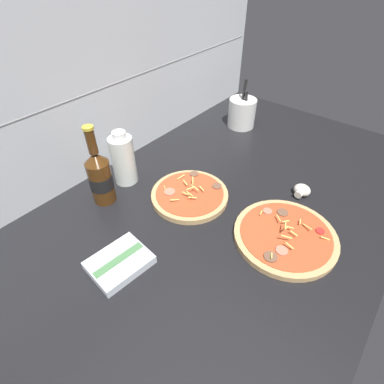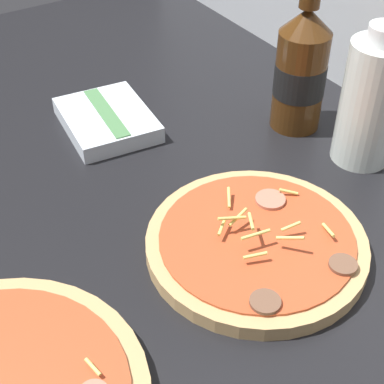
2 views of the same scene
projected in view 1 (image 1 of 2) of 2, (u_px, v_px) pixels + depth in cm
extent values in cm
cube|color=black|center=(222.00, 213.00, 91.52)|extent=(160.00, 90.00, 2.50)
cube|color=silver|center=(110.00, 85.00, 94.53)|extent=(160.00, 1.00, 60.00)
cube|color=gray|center=(111.00, 85.00, 94.26)|extent=(156.80, 0.16, 0.30)
cylinder|color=tan|center=(285.00, 236.00, 81.79)|extent=(27.96, 27.96, 1.67)
cylinder|color=#C14C28|center=(286.00, 234.00, 81.15)|extent=(24.61, 24.61, 0.30)
cylinder|color=red|center=(320.00, 231.00, 81.46)|extent=(2.37, 2.37, 0.40)
cylinder|color=brown|center=(283.00, 212.00, 86.91)|extent=(3.21, 3.21, 0.40)
cylinder|color=#B7755B|center=(267.00, 211.00, 87.32)|extent=(2.67, 2.67, 0.40)
cylinder|color=brown|center=(271.00, 257.00, 74.94)|extent=(3.47, 3.47, 0.40)
cylinder|color=#B7755B|center=(282.00, 251.00, 76.38)|extent=(3.16, 3.16, 0.40)
cylinder|color=#EADB6B|center=(307.00, 227.00, 81.72)|extent=(1.70, 3.03, 1.27)
cylinder|color=#EADB6B|center=(286.00, 228.00, 79.42)|extent=(1.95, 0.57, 0.52)
cylinder|color=#EADB6B|center=(300.00, 222.00, 82.99)|extent=(1.96, 0.97, 0.56)
cylinder|color=#EADB6B|center=(286.00, 221.00, 82.30)|extent=(1.42, 1.76, 0.90)
cylinder|color=#EADB6B|center=(286.00, 237.00, 77.47)|extent=(1.83, 2.76, 1.08)
cylinder|color=#EADB6B|center=(294.00, 233.00, 79.49)|extent=(0.62, 2.24, 0.61)
cylinder|color=#EADB6B|center=(290.00, 246.00, 76.10)|extent=(0.49, 2.39, 0.93)
cylinder|color=#EADB6B|center=(261.00, 213.00, 86.27)|extent=(2.07, 0.76, 0.59)
cylinder|color=#EADB6B|center=(272.00, 255.00, 74.90)|extent=(2.70, 1.44, 1.15)
cylinder|color=#EADB6B|center=(325.00, 238.00, 79.22)|extent=(1.49, 2.40, 1.02)
cylinder|color=#EADB6B|center=(285.00, 226.00, 79.21)|extent=(2.94, 1.51, 0.69)
cylinder|color=#EADB6B|center=(290.00, 227.00, 80.64)|extent=(0.70, 2.06, 0.59)
cylinder|color=#EADB6B|center=(279.00, 218.00, 83.53)|extent=(2.18, 2.26, 0.74)
cylinder|color=tan|center=(190.00, 195.00, 94.62)|extent=(24.27, 24.27, 1.80)
cylinder|color=#C14C28|center=(190.00, 193.00, 93.94)|extent=(21.35, 21.35, 0.30)
cylinder|color=brown|center=(217.00, 186.00, 95.91)|extent=(3.09, 3.09, 0.40)
cylinder|color=brown|center=(194.00, 174.00, 100.84)|extent=(2.97, 2.97, 0.40)
cylinder|color=#B7755B|center=(170.00, 192.00, 93.76)|extent=(3.53, 3.53, 0.40)
cylinder|color=#EADB6B|center=(186.00, 182.00, 95.59)|extent=(0.99, 2.24, 0.96)
cylinder|color=#EADB6B|center=(191.00, 188.00, 91.78)|extent=(2.65, 1.70, 0.64)
cylinder|color=#EADB6B|center=(202.00, 189.00, 93.68)|extent=(1.22, 2.52, 0.51)
cylinder|color=#EADB6B|center=(181.00, 177.00, 98.96)|extent=(2.71, 1.28, 1.02)
cylinder|color=#EADB6B|center=(192.00, 198.00, 90.28)|extent=(1.94, 2.27, 0.58)
cylinder|color=#EADB6B|center=(190.00, 194.00, 90.41)|extent=(1.30, 3.18, 0.87)
cylinder|color=#EADB6B|center=(193.00, 180.00, 95.42)|extent=(2.52, 2.12, 1.21)
cylinder|color=#EADB6B|center=(195.00, 188.00, 92.73)|extent=(0.97, 3.35, 0.42)
cylinder|color=#EADB6B|center=(175.00, 200.00, 89.97)|extent=(2.56, 1.84, 1.00)
cylinder|color=#EADB6B|center=(187.00, 194.00, 91.05)|extent=(1.12, 2.96, 0.85)
cylinder|color=#EADB6B|center=(164.00, 187.00, 94.90)|extent=(1.64, 2.04, 0.85)
cylinder|color=#47280F|center=(101.00, 182.00, 90.05)|extent=(7.01, 7.01, 13.98)
cone|color=#47280F|center=(95.00, 158.00, 84.42)|extent=(7.01, 7.01, 3.33)
cylinder|color=#47280F|center=(91.00, 141.00, 80.93)|extent=(2.66, 2.66, 7.39)
cylinder|color=gold|center=(88.00, 128.00, 78.26)|extent=(3.06, 3.06, 0.80)
cylinder|color=black|center=(101.00, 181.00, 89.87)|extent=(7.08, 7.08, 4.47)
cylinder|color=silver|center=(123.00, 160.00, 96.69)|extent=(7.61, 7.61, 16.24)
cylinder|color=white|center=(119.00, 135.00, 90.69)|extent=(4.18, 4.18, 2.22)
cylinder|color=white|center=(299.00, 193.00, 93.83)|extent=(2.38, 2.38, 2.38)
ellipsoid|color=silver|center=(302.00, 190.00, 95.08)|extent=(4.50, 5.29, 3.70)
cylinder|color=silver|center=(242.00, 113.00, 127.25)|extent=(11.39, 11.39, 12.00)
cylinder|color=black|center=(246.00, 104.00, 123.82)|extent=(3.19, 1.63, 11.42)
cylinder|color=black|center=(243.00, 98.00, 123.15)|extent=(2.96, 1.22, 15.36)
cube|color=silver|center=(120.00, 263.00, 74.77)|extent=(15.63, 13.06, 2.40)
cube|color=#4C7F4C|center=(119.00, 259.00, 73.93)|extent=(13.87, 3.58, 0.16)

